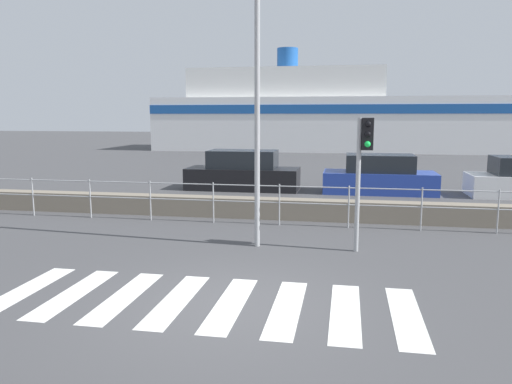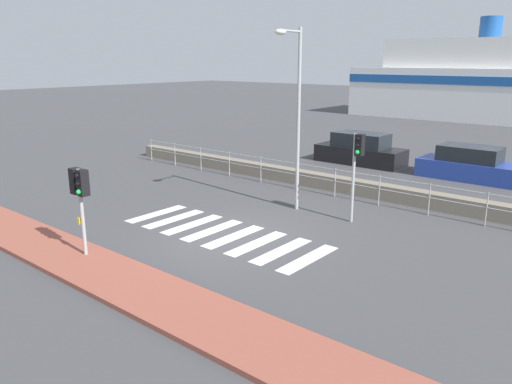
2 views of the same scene
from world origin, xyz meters
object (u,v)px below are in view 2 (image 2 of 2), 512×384
at_px(traffic_light_near, 80,190).
at_px(parked_car_black, 360,150).
at_px(traffic_light_far, 357,158).
at_px(streetlamp, 295,100).
at_px(parked_car_blue, 469,165).

distance_m(traffic_light_near, parked_car_black, 16.07).
relative_size(traffic_light_near, traffic_light_far, 0.84).
distance_m(traffic_light_far, parked_car_black, 9.89).
relative_size(streetlamp, parked_car_black, 1.38).
relative_size(traffic_light_far, parked_car_black, 0.65).
bearing_deg(parked_car_black, streetlamp, -76.45).
relative_size(traffic_light_near, streetlamp, 0.40).
bearing_deg(parked_car_black, traffic_light_far, -62.80).
relative_size(traffic_light_near, parked_car_blue, 0.58).
distance_m(traffic_light_near, parked_car_blue, 16.81).
xyz_separation_m(traffic_light_near, parked_car_blue, (4.93, 16.02, -1.28)).
bearing_deg(traffic_light_near, streetlamp, 76.48).
relative_size(traffic_light_near, parked_car_black, 0.55).
distance_m(traffic_light_near, traffic_light_far, 8.36).
distance_m(traffic_light_far, parked_car_blue, 8.87).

